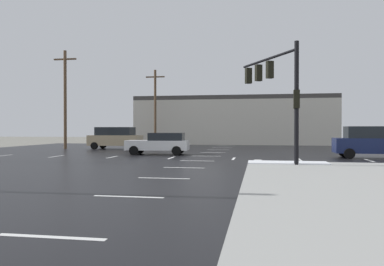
{
  "coord_description": "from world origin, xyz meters",
  "views": [
    {
      "loc": [
        3.52,
        -24.09,
        1.89
      ],
      "look_at": [
        -1.81,
        6.77,
        1.55
      ],
      "focal_mm": 35.95,
      "sensor_mm": 36.0,
      "label": 1
    }
  ],
  "objects_px": {
    "sedan_white": "(160,143)",
    "suv_tan": "(115,137)",
    "utility_pole_far": "(65,98)",
    "traffic_signal_mast": "(276,83)",
    "utility_pole_distant": "(155,106)",
    "suv_navy": "(374,141)"
  },
  "relations": [
    {
      "from": "utility_pole_distant",
      "to": "suv_tan",
      "type": "bearing_deg",
      "value": -98.65
    },
    {
      "from": "sedan_white",
      "to": "suv_tan",
      "type": "xyz_separation_m",
      "value": [
        -6.02,
        6.73,
        0.24
      ]
    },
    {
      "from": "suv_tan",
      "to": "utility_pole_far",
      "type": "xyz_separation_m",
      "value": [
        -4.65,
        -0.65,
        3.71
      ]
    },
    {
      "from": "sedan_white",
      "to": "suv_tan",
      "type": "height_order",
      "value": "suv_tan"
    },
    {
      "from": "suv_navy",
      "to": "utility_pole_distant",
      "type": "height_order",
      "value": "utility_pole_distant"
    },
    {
      "from": "suv_navy",
      "to": "utility_pole_distant",
      "type": "bearing_deg",
      "value": 140.16
    },
    {
      "from": "sedan_white",
      "to": "utility_pole_far",
      "type": "xyz_separation_m",
      "value": [
        -10.67,
        6.08,
        3.95
      ]
    },
    {
      "from": "suv_tan",
      "to": "utility_pole_far",
      "type": "bearing_deg",
      "value": 8.13
    },
    {
      "from": "sedan_white",
      "to": "suv_navy",
      "type": "xyz_separation_m",
      "value": [
        14.31,
        -1.1,
        0.24
      ]
    },
    {
      "from": "suv_tan",
      "to": "sedan_white",
      "type": "bearing_deg",
      "value": 131.92
    },
    {
      "from": "utility_pole_far",
      "to": "suv_tan",
      "type": "bearing_deg",
      "value": 8.01
    },
    {
      "from": "suv_navy",
      "to": "utility_pole_far",
      "type": "distance_m",
      "value": 26.25
    },
    {
      "from": "utility_pole_far",
      "to": "suv_navy",
      "type": "bearing_deg",
      "value": -16.04
    },
    {
      "from": "traffic_signal_mast",
      "to": "suv_tan",
      "type": "relative_size",
      "value": 1.25
    },
    {
      "from": "traffic_signal_mast",
      "to": "utility_pole_far",
      "type": "height_order",
      "value": "utility_pole_far"
    },
    {
      "from": "traffic_signal_mast",
      "to": "utility_pole_far",
      "type": "relative_size",
      "value": 0.66
    },
    {
      "from": "sedan_white",
      "to": "utility_pole_far",
      "type": "relative_size",
      "value": 0.5
    },
    {
      "from": "suv_tan",
      "to": "traffic_signal_mast",
      "type": "bearing_deg",
      "value": 137.63
    },
    {
      "from": "suv_tan",
      "to": "utility_pole_far",
      "type": "relative_size",
      "value": 0.53
    },
    {
      "from": "utility_pole_distant",
      "to": "traffic_signal_mast",
      "type": "bearing_deg",
      "value": -59.91
    },
    {
      "from": "traffic_signal_mast",
      "to": "utility_pole_distant",
      "type": "xyz_separation_m",
      "value": [
        -12.66,
        21.85,
        0.22
      ]
    },
    {
      "from": "suv_navy",
      "to": "suv_tan",
      "type": "bearing_deg",
      "value": 160.68
    }
  ]
}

